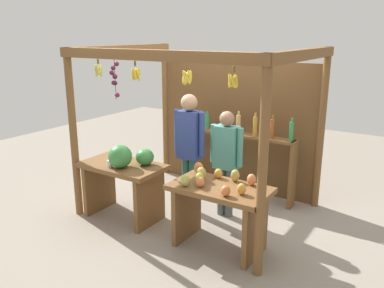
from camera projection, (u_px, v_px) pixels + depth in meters
name	position (u px, v px, depth m)	size (l,w,h in m)	color
ground_plane	(200.00, 209.00, 5.78)	(12.00, 12.00, 0.00)	gray
market_stall	(216.00, 112.00, 5.78)	(2.84, 2.18, 2.29)	brown
fruit_counter_left	(124.00, 173.00, 5.33)	(1.14, 0.64, 1.07)	brown
fruit_counter_right	(219.00, 201.00, 4.62)	(1.14, 0.64, 0.94)	brown
bottle_shelf_unit	(237.00, 146.00, 6.10)	(1.82, 0.22, 1.35)	brown
vendor_man	(189.00, 142.00, 5.48)	(0.48, 0.23, 1.68)	#2B6053
vendor_woman	(226.00, 155.00, 5.37)	(0.48, 0.20, 1.48)	#535C5A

